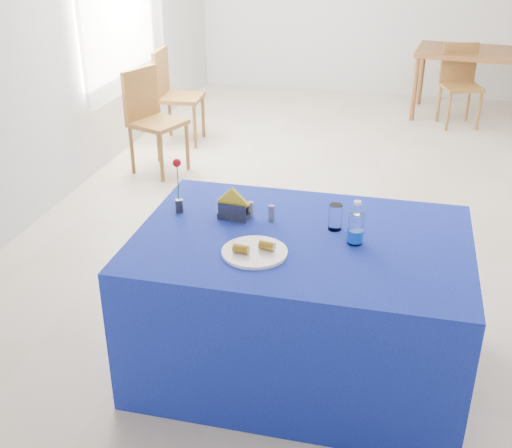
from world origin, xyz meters
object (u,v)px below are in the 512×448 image
at_px(plate, 255,252).
at_px(water_bottle, 356,229).
at_px(oak_table, 477,57).
at_px(chair_win_a, 150,113).
at_px(chair_win_b, 172,90).
at_px(blue_table, 300,303).
at_px(chair_bg_left, 460,79).

distance_m(plate, water_bottle, 0.49).
height_order(oak_table, chair_win_a, chair_win_a).
distance_m(plate, chair_win_b, 3.86).
distance_m(blue_table, oak_table, 4.99).
relative_size(water_bottle, chair_win_a, 0.23).
bearing_deg(chair_win_a, blue_table, -123.34).
height_order(plate, water_bottle, water_bottle).
bearing_deg(blue_table, chair_bg_left, 78.08).
distance_m(plate, chair_bg_left, 4.90).
xyz_separation_m(plate, chair_win_a, (-1.60, 2.67, -0.24)).
relative_size(chair_win_a, chair_win_b, 0.98).
xyz_separation_m(oak_table, chair_win_b, (-2.99, -1.60, -0.14)).
distance_m(oak_table, chair_win_b, 3.40).
bearing_deg(plate, oak_table, 75.48).
bearing_deg(chair_win_b, plate, -158.30).
bearing_deg(blue_table, water_bottle, -0.86).
bearing_deg(chair_bg_left, plate, -119.95).
bearing_deg(plate, water_bottle, 25.90).
relative_size(plate, blue_table, 0.19).
relative_size(chair_bg_left, chair_win_a, 0.95).
distance_m(blue_table, chair_win_b, 3.75).
bearing_deg(plate, chair_bg_left, 76.50).
bearing_deg(blue_table, chair_win_b, 119.90).
xyz_separation_m(oak_table, chair_bg_left, (-0.17, -0.30, -0.18)).
distance_m(plate, oak_table, 5.23).
relative_size(plate, chair_win_b, 0.32).
xyz_separation_m(plate, oak_table, (1.31, 5.06, -0.09)).
distance_m(blue_table, chair_bg_left, 4.65).
bearing_deg(chair_win_b, chair_bg_left, -69.60).
xyz_separation_m(water_bottle, chair_bg_left, (0.71, 4.55, -0.33)).
relative_size(water_bottle, oak_table, 0.16).
xyz_separation_m(blue_table, water_bottle, (0.25, -0.00, 0.45)).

